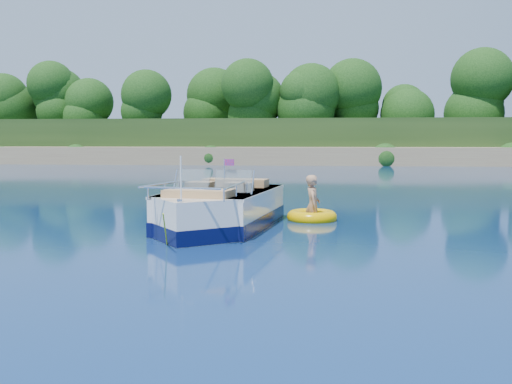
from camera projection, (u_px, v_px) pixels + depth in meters
ground at (272, 234)px, 12.73m from camera, size 160.00×160.00×0.00m
shoreline at (309, 148)px, 75.80m from camera, size 170.00×59.00×6.00m
treeline at (307, 103)px, 52.84m from camera, size 150.00×7.12×8.19m
motorboat at (218, 212)px, 13.48m from camera, size 2.74×6.08×2.03m
tow_tube at (312, 217)px, 14.95m from camera, size 1.70×1.70×0.35m
boy at (312, 220)px, 14.90m from camera, size 0.46×0.90×1.72m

